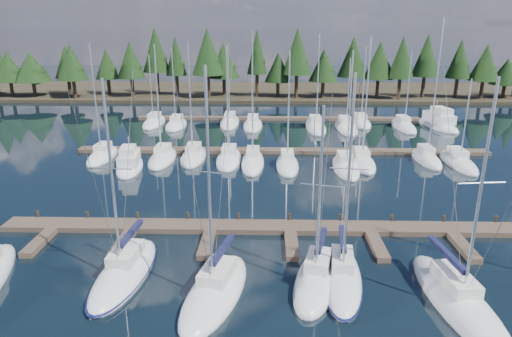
{
  "coord_description": "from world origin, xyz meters",
  "views": [
    {
      "loc": [
        -1.74,
        -13.92,
        15.1
      ],
      "look_at": [
        -2.7,
        22.0,
        3.63
      ],
      "focal_mm": 32.0,
      "sensor_mm": 36.0,
      "label": 1
    }
  ],
  "objects_px": {
    "front_sailboat_2": "(215,291)",
    "front_sailboat_5": "(457,300)",
    "main_dock": "(290,231)",
    "motor_yacht_left": "(130,164)",
    "motor_yacht_right": "(438,123)",
    "front_sailboat_1": "(125,272)",
    "front_sailboat_4": "(342,278)",
    "front_sailboat_3": "(317,279)"
  },
  "relations": [
    {
      "from": "main_dock",
      "to": "front_sailboat_5",
      "type": "bearing_deg",
      "value": -44.59
    },
    {
      "from": "main_dock",
      "to": "front_sailboat_3",
      "type": "xyz_separation_m",
      "value": [
        1.31,
        -6.88,
        0.08
      ]
    },
    {
      "from": "motor_yacht_left",
      "to": "motor_yacht_right",
      "type": "xyz_separation_m",
      "value": [
        41.03,
        21.84,
        0.09
      ]
    },
    {
      "from": "front_sailboat_1",
      "to": "motor_yacht_left",
      "type": "bearing_deg",
      "value": 105.61
    },
    {
      "from": "front_sailboat_3",
      "to": "motor_yacht_left",
      "type": "relative_size",
      "value": 1.39
    },
    {
      "from": "front_sailboat_3",
      "to": "front_sailboat_4",
      "type": "bearing_deg",
      "value": 7.41
    },
    {
      "from": "front_sailboat_2",
      "to": "motor_yacht_left",
      "type": "xyz_separation_m",
      "value": [
        -12.09,
        24.15,
        0.17
      ]
    },
    {
      "from": "front_sailboat_4",
      "to": "front_sailboat_2",
      "type": "bearing_deg",
      "value": -167.47
    },
    {
      "from": "main_dock",
      "to": "motor_yacht_right",
      "type": "relative_size",
      "value": 4.2
    },
    {
      "from": "front_sailboat_3",
      "to": "front_sailboat_4",
      "type": "height_order",
      "value": "front_sailboat_4"
    },
    {
      "from": "front_sailboat_1",
      "to": "front_sailboat_2",
      "type": "bearing_deg",
      "value": -18.7
    },
    {
      "from": "front_sailboat_1",
      "to": "front_sailboat_4",
      "type": "bearing_deg",
      "value": -1.37
    },
    {
      "from": "motor_yacht_left",
      "to": "motor_yacht_right",
      "type": "distance_m",
      "value": 46.49
    },
    {
      "from": "front_sailboat_2",
      "to": "front_sailboat_5",
      "type": "relative_size",
      "value": 1.03
    },
    {
      "from": "front_sailboat_1",
      "to": "front_sailboat_3",
      "type": "bearing_deg",
      "value": -2.51
    },
    {
      "from": "front_sailboat_2",
      "to": "motor_yacht_right",
      "type": "height_order",
      "value": "front_sailboat_2"
    },
    {
      "from": "main_dock",
      "to": "motor_yacht_left",
      "type": "xyz_separation_m",
      "value": [
        -16.8,
        15.79,
        0.25
      ]
    },
    {
      "from": "front_sailboat_2",
      "to": "front_sailboat_3",
      "type": "height_order",
      "value": "front_sailboat_2"
    },
    {
      "from": "front_sailboat_4",
      "to": "front_sailboat_1",
      "type": "bearing_deg",
      "value": 178.63
    },
    {
      "from": "front_sailboat_1",
      "to": "front_sailboat_4",
      "type": "height_order",
      "value": "front_sailboat_4"
    },
    {
      "from": "front_sailboat_1",
      "to": "motor_yacht_left",
      "type": "distance_m",
      "value": 23.0
    },
    {
      "from": "front_sailboat_1",
      "to": "front_sailboat_5",
      "type": "bearing_deg",
      "value": -7.25
    },
    {
      "from": "main_dock",
      "to": "front_sailboat_2",
      "type": "bearing_deg",
      "value": -119.38
    },
    {
      "from": "main_dock",
      "to": "front_sailboat_5",
      "type": "relative_size",
      "value": 3.25
    },
    {
      "from": "main_dock",
      "to": "front_sailboat_1",
      "type": "distance_m",
      "value": 12.37
    },
    {
      "from": "front_sailboat_5",
      "to": "motor_yacht_right",
      "type": "xyz_separation_m",
      "value": [
        15.26,
        46.48,
        0.26
      ]
    },
    {
      "from": "front_sailboat_3",
      "to": "motor_yacht_right",
      "type": "relative_size",
      "value": 1.13
    },
    {
      "from": "main_dock",
      "to": "front_sailboat_4",
      "type": "relative_size",
      "value": 3.27
    },
    {
      "from": "front_sailboat_2",
      "to": "front_sailboat_5",
      "type": "bearing_deg",
      "value": -2.06
    },
    {
      "from": "main_dock",
      "to": "motor_yacht_right",
      "type": "height_order",
      "value": "motor_yacht_right"
    },
    {
      "from": "front_sailboat_5",
      "to": "motor_yacht_right",
      "type": "height_order",
      "value": "front_sailboat_5"
    },
    {
      "from": "front_sailboat_5",
      "to": "motor_yacht_left",
      "type": "relative_size",
      "value": 1.59
    },
    {
      "from": "front_sailboat_4",
      "to": "front_sailboat_5",
      "type": "relative_size",
      "value": 1.0
    },
    {
      "from": "main_dock",
      "to": "front_sailboat_3",
      "type": "bearing_deg",
      "value": -79.25
    },
    {
      "from": "front_sailboat_2",
      "to": "front_sailboat_5",
      "type": "xyz_separation_m",
      "value": [
        13.68,
        -0.49,
        -0.01
      ]
    },
    {
      "from": "main_dock",
      "to": "front_sailboat_1",
      "type": "relative_size",
      "value": 3.35
    },
    {
      "from": "main_dock",
      "to": "motor_yacht_left",
      "type": "distance_m",
      "value": 23.06
    },
    {
      "from": "front_sailboat_3",
      "to": "motor_yacht_right",
      "type": "xyz_separation_m",
      "value": [
        22.93,
        44.51,
        0.26
      ]
    },
    {
      "from": "front_sailboat_5",
      "to": "main_dock",
      "type": "bearing_deg",
      "value": 135.41
    },
    {
      "from": "front_sailboat_3",
      "to": "front_sailboat_1",
      "type": "bearing_deg",
      "value": 177.49
    },
    {
      "from": "front_sailboat_1",
      "to": "front_sailboat_3",
      "type": "distance_m",
      "value": 11.92
    },
    {
      "from": "main_dock",
      "to": "motor_yacht_left",
      "type": "bearing_deg",
      "value": 136.77
    }
  ]
}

